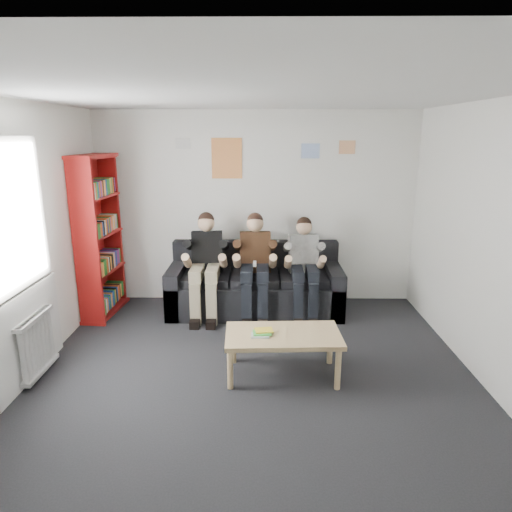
{
  "coord_description": "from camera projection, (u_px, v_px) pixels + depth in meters",
  "views": [
    {
      "loc": [
        0.08,
        -3.93,
        2.38
      ],
      "look_at": [
        0.02,
        1.3,
        0.97
      ],
      "focal_mm": 32.0,
      "sensor_mm": 36.0,
      "label": 1
    }
  ],
  "objects": [
    {
      "name": "person_right",
      "position": [
        304.0,
        268.0,
        6.02
      ],
      "size": [
        0.38,
        0.82,
        1.32
      ],
      "rotation": [
        0.0,
        0.0,
        0.1
      ],
      "color": "white",
      "rests_on": "sofa"
    },
    {
      "name": "poster_pink",
      "position": [
        347.0,
        147.0,
        6.23
      ],
      "size": [
        0.22,
        0.01,
        0.18
      ],
      "primitive_type": "cube",
      "color": "#D44287",
      "rests_on": "room_shell"
    },
    {
      "name": "person_middle",
      "position": [
        255.0,
        266.0,
        6.02
      ],
      "size": [
        0.41,
        0.87,
        1.37
      ],
      "rotation": [
        0.0,
        0.0,
        0.06
      ],
      "color": "#432616",
      "rests_on": "sofa"
    },
    {
      "name": "bookshelf",
      "position": [
        99.0,
        237.0,
        6.02
      ],
      "size": [
        0.32,
        0.96,
        2.13
      ],
      "rotation": [
        0.0,
        0.0,
        -0.1
      ],
      "color": "maroon",
      "rests_on": "ground"
    },
    {
      "name": "room_shell",
      "position": [
        252.0,
        253.0,
        4.06
      ],
      "size": [
        5.0,
        5.0,
        5.0
      ],
      "color": "black",
      "rests_on": "ground"
    },
    {
      "name": "radiator",
      "position": [
        37.0,
        344.0,
        4.54
      ],
      "size": [
        0.1,
        0.64,
        0.6
      ],
      "color": "silver",
      "rests_on": "ground"
    },
    {
      "name": "game_cases",
      "position": [
        262.0,
        333.0,
        4.5
      ],
      "size": [
        0.21,
        0.18,
        0.04
      ],
      "rotation": [
        0.0,
        0.0,
        0.01
      ],
      "color": "silver",
      "rests_on": "coffee_table"
    },
    {
      "name": "coffee_table",
      "position": [
        283.0,
        339.0,
        4.55
      ],
      "size": [
        1.14,
        0.63,
        0.46
      ],
      "rotation": [
        0.0,
        0.0,
        0.04
      ],
      "color": "tan",
      "rests_on": "ground"
    },
    {
      "name": "poster_sign",
      "position": [
        183.0,
        143.0,
        6.24
      ],
      "size": [
        0.2,
        0.01,
        0.14
      ],
      "primitive_type": "cube",
      "color": "silver",
      "rests_on": "room_shell"
    },
    {
      "name": "sofa",
      "position": [
        255.0,
        287.0,
        6.31
      ],
      "size": [
        2.34,
        0.96,
        0.9
      ],
      "color": "black",
      "rests_on": "ground"
    },
    {
      "name": "poster_large",
      "position": [
        227.0,
        158.0,
        6.29
      ],
      "size": [
        0.42,
        0.01,
        0.55
      ],
      "primitive_type": "cube",
      "color": "gold",
      "rests_on": "room_shell"
    },
    {
      "name": "poster_blue",
      "position": [
        310.0,
        151.0,
        6.25
      ],
      "size": [
        0.25,
        0.01,
        0.2
      ],
      "primitive_type": "cube",
      "color": "#4385E4",
      "rests_on": "room_shell"
    },
    {
      "name": "person_left",
      "position": [
        206.0,
        266.0,
        6.03
      ],
      "size": [
        0.41,
        0.88,
        1.37
      ],
      "rotation": [
        0.0,
        0.0,
        0.08
      ],
      "color": "black",
      "rests_on": "sofa"
    },
    {
      "name": "window",
      "position": [
        21.0,
        279.0,
        4.36
      ],
      "size": [
        0.05,
        1.3,
        2.36
      ],
      "color": "white",
      "rests_on": "room_shell"
    }
  ]
}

